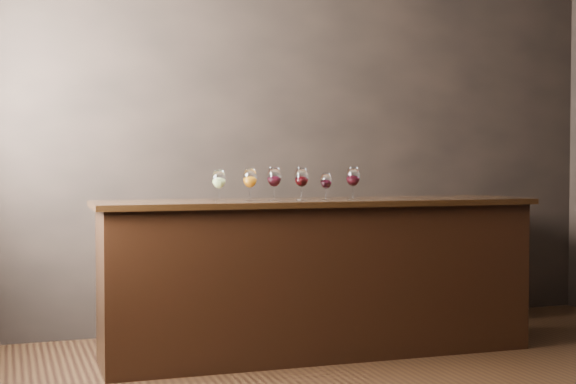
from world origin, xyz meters
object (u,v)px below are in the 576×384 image
object	(u,v)px
glass_white	(219,180)
glass_red_a	(274,178)
glass_red_b	(302,178)
back_bar_shelf	(347,269)
glass_red_d	(353,177)
bar_counter	(318,280)
glass_amber	(250,179)
glass_red_c	(326,181)

from	to	relation	value
glass_white	glass_red_a	distance (m)	0.36
glass_white	glass_red_b	xyz separation A→B (m)	(0.53, -0.01, 0.01)
back_bar_shelf	glass_red_d	bearing A→B (deg)	-110.90
back_bar_shelf	glass_white	world-z (taller)	glass_white
glass_red_d	glass_red_b	bearing A→B (deg)	176.94
back_bar_shelf	glass_white	distance (m)	1.53
glass_red_a	glass_red_d	bearing A→B (deg)	-4.16
bar_counter	glass_white	xyz separation A→B (m)	(-0.65, -0.01, 0.64)
glass_amber	glass_red_a	bearing A→B (deg)	5.36
bar_counter	glass_red_c	size ratio (longest dim) A/B	15.89
glass_red_d	back_bar_shelf	bearing A→B (deg)	69.10
bar_counter	glass_amber	bearing A→B (deg)	-176.95
back_bar_shelf	glass_red_d	xyz separation A→B (m)	(-0.29, -0.75, 0.69)
glass_red_c	glass_red_d	size ratio (longest dim) A/B	0.82
glass_red_c	glass_red_d	distance (m)	0.18
back_bar_shelf	glass_red_d	world-z (taller)	glass_red_d
glass_amber	glass_red_b	xyz separation A→B (m)	(0.33, -0.00, 0.00)
glass_red_b	glass_red_d	bearing A→B (deg)	-3.06
back_bar_shelf	glass_red_a	distance (m)	1.28
bar_counter	glass_red_c	world-z (taller)	glass_red_c
bar_counter	glass_red_a	size ratio (longest dim) A/B	13.08
glass_red_b	glass_red_d	world-z (taller)	glass_red_d
glass_red_a	glass_red_b	distance (m)	0.18
bar_counter	glass_red_c	distance (m)	0.63
glass_white	glass_red_a	size ratio (longest dim) A/B	0.93
glass_white	glass_red_d	distance (m)	0.87
glass_white	glass_amber	world-z (taller)	glass_amber
glass_red_b	glass_red_c	size ratio (longest dim) A/B	1.19
back_bar_shelf	glass_red_d	distance (m)	1.06
glass_red_b	glass_amber	bearing A→B (deg)	179.27
glass_white	glass_red_a	bearing A→B (deg)	1.24
glass_red_b	glass_red_c	world-z (taller)	glass_red_b
glass_red_c	glass_amber	bearing A→B (deg)	-178.85
back_bar_shelf	glass_amber	xyz separation A→B (m)	(-0.96, -0.73, 0.69)
bar_counter	glass_red_a	xyz separation A→B (m)	(-0.29, 0.00, 0.65)
glass_red_c	glass_white	bearing A→B (deg)	-179.77
glass_amber	glass_red_a	xyz separation A→B (m)	(0.16, 0.02, 0.00)
back_bar_shelf	glass_amber	distance (m)	1.39
glass_amber	glass_red_c	xyz separation A→B (m)	(0.51, 0.01, -0.02)
glass_red_a	glass_red_c	distance (m)	0.35
back_bar_shelf	glass_red_a	bearing A→B (deg)	-138.39
glass_white	glass_amber	xyz separation A→B (m)	(0.19, -0.01, 0.01)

